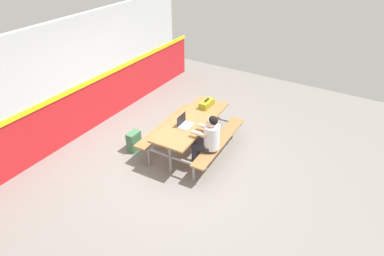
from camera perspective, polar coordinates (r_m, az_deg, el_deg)
ground_plane at (r=6.87m, az=-1.86°, el=-5.58°), size 10.00×10.00×0.02m
accent_backdrop at (r=7.73m, az=-18.11°, el=8.17°), size 8.00×0.14×2.60m
picnic_table_main at (r=6.83m, az=0.00°, el=0.19°), size 2.13×1.64×0.74m
student_nearer at (r=6.26m, az=2.79°, el=-1.74°), size 0.37×0.53×1.21m
laptop_silver at (r=6.55m, az=-1.32°, el=0.82°), size 0.33×0.23×0.22m
toolbox_grey at (r=7.22m, az=2.55°, el=4.23°), size 0.40×0.18×0.18m
backpack_dark at (r=7.13m, az=-10.06°, el=-2.29°), size 0.30×0.22×0.44m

